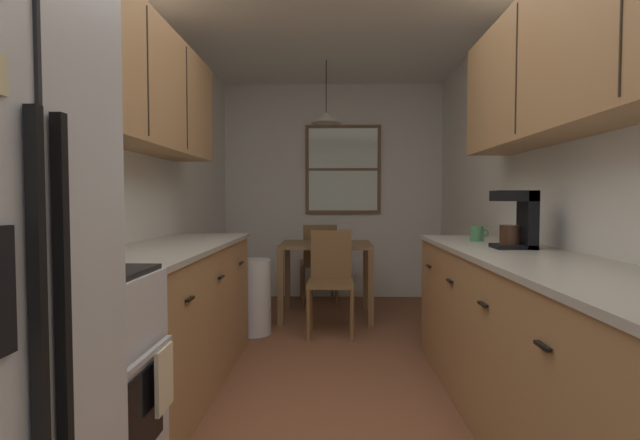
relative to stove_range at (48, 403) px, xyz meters
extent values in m
plane|color=brown|center=(0.99, 1.57, -0.47)|extent=(12.00, 12.00, 0.00)
cube|color=white|center=(-0.36, 1.57, 0.80)|extent=(0.10, 9.00, 2.55)
cube|color=white|center=(2.34, 1.57, 0.80)|extent=(0.10, 9.00, 2.55)
cube|color=white|center=(0.99, 4.22, 0.80)|extent=(4.40, 0.10, 2.55)
cube|color=black|center=(0.44, -0.72, 0.33)|extent=(0.01, 0.01, 1.54)
cube|color=black|center=(0.45, -0.76, 0.33)|extent=(0.02, 0.02, 1.10)
cube|color=black|center=(0.45, -0.68, 0.33)|extent=(0.02, 0.02, 1.10)
cube|color=silver|center=(0.00, 0.00, -0.02)|extent=(0.62, 0.64, 0.90)
cube|color=black|center=(0.32, 0.00, -0.05)|extent=(0.01, 0.45, 0.30)
cube|color=silver|center=(0.34, 0.00, 0.16)|extent=(0.02, 0.51, 0.02)
cube|color=black|center=(0.00, 0.00, 0.44)|extent=(0.59, 0.61, 0.02)
cylinder|color=#2D2D2D|center=(-0.14, 0.14, 0.45)|extent=(0.15, 0.15, 0.01)
cylinder|color=#2D2D2D|center=(0.14, -0.14, 0.45)|extent=(0.15, 0.15, 0.01)
cylinder|color=#2D2D2D|center=(0.14, 0.14, 0.45)|extent=(0.15, 0.15, 0.01)
cube|color=white|center=(-0.12, 0.00, 1.15)|extent=(0.38, 0.63, 0.31)
cube|color=black|center=(0.08, -0.06, 1.15)|extent=(0.01, 0.38, 0.20)
cube|color=#2D2D33|center=(0.08, 0.22, 1.15)|extent=(0.01, 0.13, 0.20)
cube|color=#A87A4C|center=(-0.01, 1.31, -0.04)|extent=(0.60, 1.96, 0.87)
cube|color=#B7B2A3|center=(-0.01, 1.31, 0.41)|extent=(0.63, 1.98, 0.03)
cube|color=black|center=(0.31, 0.66, 0.23)|extent=(0.02, 0.10, 0.01)
cube|color=black|center=(0.31, 1.31, 0.23)|extent=(0.02, 0.10, 0.01)
cube|color=black|center=(0.31, 1.97, 0.23)|extent=(0.02, 0.10, 0.01)
cube|color=#A87A4C|center=(-0.15, 1.26, 1.39)|extent=(0.32, 2.06, 0.74)
cube|color=#2D2319|center=(0.02, 0.92, 1.39)|extent=(0.01, 0.01, 0.68)
cube|color=#2D2319|center=(0.02, 1.60, 1.39)|extent=(0.01, 0.01, 0.68)
cube|color=#A87A4C|center=(1.99, 0.58, -0.04)|extent=(0.60, 3.14, 0.87)
cube|color=#B7B2A3|center=(1.99, 0.58, 0.41)|extent=(0.63, 3.16, 0.03)
cube|color=black|center=(1.68, -0.05, 0.23)|extent=(0.02, 0.10, 0.01)
cube|color=black|center=(1.68, 0.58, 0.23)|extent=(0.02, 0.10, 0.01)
cube|color=black|center=(1.68, 1.21, 0.23)|extent=(0.02, 0.10, 0.01)
cube|color=black|center=(1.68, 1.84, 0.23)|extent=(0.02, 0.10, 0.01)
cube|color=#A87A4C|center=(2.13, 0.53, 1.40)|extent=(0.32, 2.84, 0.75)
cube|color=#2D2319|center=(1.97, 1.00, 1.40)|extent=(0.01, 0.01, 0.69)
cube|color=brown|center=(0.93, 3.17, 0.26)|extent=(0.90, 0.74, 0.03)
cube|color=brown|center=(0.51, 2.82, -0.12)|extent=(0.06, 0.06, 0.71)
cube|color=brown|center=(1.35, 2.82, -0.12)|extent=(0.06, 0.06, 0.71)
cube|color=brown|center=(0.51, 3.51, -0.12)|extent=(0.06, 0.06, 0.71)
cube|color=brown|center=(1.35, 3.51, -0.12)|extent=(0.06, 0.06, 0.71)
cube|color=brown|center=(0.98, 2.51, -0.02)|extent=(0.41, 0.41, 0.04)
cube|color=brown|center=(0.98, 2.70, 0.20)|extent=(0.37, 0.04, 0.45)
cylinder|color=brown|center=(1.15, 2.33, -0.26)|extent=(0.04, 0.04, 0.43)
cylinder|color=brown|center=(0.79, 2.34, -0.26)|extent=(0.04, 0.04, 0.43)
cylinder|color=brown|center=(1.16, 2.69, -0.26)|extent=(0.04, 0.04, 0.43)
cylinder|color=brown|center=(0.80, 2.70, -0.26)|extent=(0.04, 0.04, 0.43)
cube|color=brown|center=(0.83, 3.82, -0.02)|extent=(0.45, 0.45, 0.04)
cube|color=brown|center=(0.86, 3.64, 0.20)|extent=(0.37, 0.08, 0.45)
cylinder|color=brown|center=(0.63, 3.97, -0.26)|extent=(0.04, 0.04, 0.43)
cylinder|color=brown|center=(0.99, 4.02, -0.26)|extent=(0.04, 0.04, 0.43)
cylinder|color=brown|center=(0.68, 3.61, -0.26)|extent=(0.04, 0.04, 0.43)
cylinder|color=brown|center=(1.04, 3.66, -0.26)|extent=(0.04, 0.04, 0.43)
cylinder|color=black|center=(0.93, 3.17, 1.82)|extent=(0.01, 0.01, 0.52)
cone|color=beige|center=(0.93, 3.17, 1.51)|extent=(0.30, 0.30, 0.10)
sphere|color=white|center=(0.93, 3.17, 1.53)|extent=(0.06, 0.06, 0.06)
cube|color=brown|center=(1.12, 4.15, 1.06)|extent=(0.90, 0.04, 1.06)
cube|color=silver|center=(1.12, 4.14, 1.06)|extent=(0.82, 0.01, 0.98)
cube|color=brown|center=(1.12, 4.13, 1.06)|extent=(0.82, 0.02, 0.03)
cylinder|color=silver|center=(0.29, 2.54, -0.15)|extent=(0.32, 0.32, 0.65)
cylinder|color=#265999|center=(-0.01, 0.51, 0.50)|extent=(0.11, 0.11, 0.15)
cylinder|color=white|center=(-0.01, 0.51, 0.59)|extent=(0.11, 0.11, 0.02)
cube|color=beige|center=(0.35, 0.16, 0.03)|extent=(0.02, 0.16, 0.24)
cube|color=black|center=(2.02, 1.14, 0.44)|extent=(0.22, 0.18, 0.02)
cube|color=black|center=(2.10, 1.14, 0.59)|extent=(0.06, 0.18, 0.33)
cube|color=black|center=(2.02, 1.14, 0.73)|extent=(0.22, 0.18, 0.06)
cylinder|color=#331E14|center=(2.00, 1.14, 0.51)|extent=(0.11, 0.11, 0.11)
cylinder|color=#3F7F4C|center=(1.96, 1.61, 0.48)|extent=(0.09, 0.09, 0.10)
torus|color=#3F7F4C|center=(2.01, 1.61, 0.48)|extent=(0.05, 0.01, 0.05)
cylinder|color=silver|center=(1.00, 3.13, 0.30)|extent=(0.21, 0.21, 0.06)
camera|label=1|loc=(0.99, -1.62, 0.71)|focal=27.04mm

